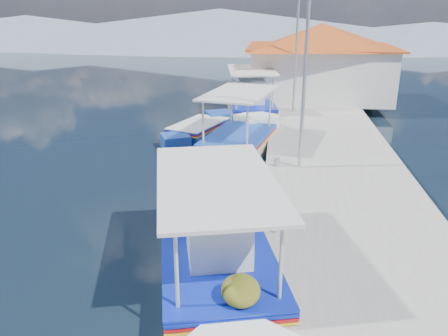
# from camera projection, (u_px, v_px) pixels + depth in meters

# --- Properties ---
(ground) EXTENTS (160.00, 160.00, 0.00)m
(ground) POSITION_uv_depth(u_px,v_px,m) (160.00, 196.00, 15.14)
(ground) COLOR black
(ground) RESTS_ON ground
(quay) EXTENTS (5.00, 44.00, 0.50)m
(quay) POSITION_uv_depth(u_px,v_px,m) (325.00, 143.00, 20.02)
(quay) COLOR #AAA79F
(quay) RESTS_ON ground
(bollards) EXTENTS (0.20, 17.20, 0.30)m
(bollards) POSITION_uv_depth(u_px,v_px,m) (278.00, 137.00, 19.41)
(bollards) COLOR #A5A8AD
(bollards) RESTS_ON quay
(main_caique) EXTENTS (3.83, 8.22, 2.79)m
(main_caique) POSITION_uv_depth(u_px,v_px,m) (218.00, 258.00, 10.47)
(main_caique) COLOR white
(main_caique) RESTS_ON ground
(caique_green_canopy) EXTENTS (3.39, 7.54, 2.89)m
(caique_green_canopy) POSITION_uv_depth(u_px,v_px,m) (238.00, 142.00, 19.46)
(caique_green_canopy) COLOR white
(caique_green_canopy) RESTS_ON ground
(caique_blue_hull) EXTENTS (2.98, 5.43, 1.03)m
(caique_blue_hull) POSITION_uv_depth(u_px,v_px,m) (198.00, 131.00, 21.80)
(caique_blue_hull) COLOR #1B43A3
(caique_blue_hull) RESTS_ON ground
(caique_far) EXTENTS (3.22, 8.16, 2.89)m
(caique_far) POSITION_uv_depth(u_px,v_px,m) (251.00, 106.00, 25.71)
(caique_far) COLOR white
(caique_far) RESTS_ON ground
(harbor_building) EXTENTS (10.49, 10.49, 4.40)m
(harbor_building) POSITION_uv_depth(u_px,v_px,m) (320.00, 60.00, 27.53)
(harbor_building) COLOR white
(harbor_building) RESTS_ON quay
(lamp_post_near) EXTENTS (1.21, 0.14, 6.00)m
(lamp_post_near) POSITION_uv_depth(u_px,v_px,m) (302.00, 72.00, 15.20)
(lamp_post_near) COLOR #A5A8AD
(lamp_post_near) RESTS_ON quay
(lamp_post_far) EXTENTS (1.21, 0.14, 6.00)m
(lamp_post_far) POSITION_uv_depth(u_px,v_px,m) (295.00, 47.00, 23.61)
(lamp_post_far) COLOR #A5A8AD
(lamp_post_far) RESTS_ON quay
(mountain_ridge) EXTENTS (171.40, 96.00, 5.50)m
(mountain_ridge) POSITION_uv_depth(u_px,v_px,m) (299.00, 32.00, 66.02)
(mountain_ridge) COLOR slate
(mountain_ridge) RESTS_ON ground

